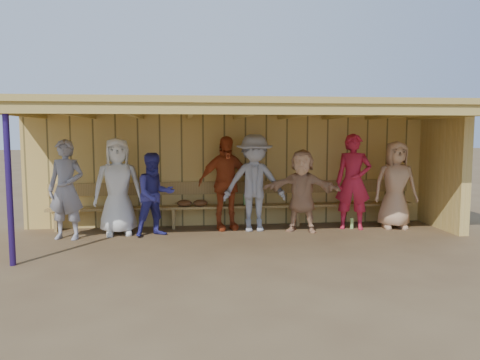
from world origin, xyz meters
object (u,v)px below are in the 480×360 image
object	(u,v)px
player_a	(66,190)
player_b	(118,186)
player_h	(395,185)
player_g	(353,182)
player_f	(302,191)
player_e	(254,183)
bench	(236,201)
player_c	(155,195)
player_d	(225,183)

from	to	relation	value
player_a	player_b	bearing A→B (deg)	31.69
player_b	player_h	size ratio (longest dim) A/B	1.04
player_b	player_g	distance (m)	4.66
player_h	player_f	bearing A→B (deg)	-170.61
player_e	bench	size ratio (longest dim) A/B	0.25
player_e	player_g	size ratio (longest dim) A/B	0.99
bench	player_f	bearing A→B (deg)	-29.46
player_c	player_e	world-z (taller)	player_e
player_c	player_g	world-z (taller)	player_g
player_c	player_f	bearing A→B (deg)	-21.81
player_d	player_f	size ratio (longest dim) A/B	1.16
player_f	player_g	xyz separation A→B (m)	(1.10, 0.15, 0.15)
player_h	player_d	bearing A→B (deg)	-178.09
player_a	bench	world-z (taller)	player_a
player_e	player_b	bearing A→B (deg)	-177.54
player_a	player_g	distance (m)	5.56
player_f	player_c	bearing A→B (deg)	-158.66
player_b	player_f	size ratio (longest dim) A/B	1.14
player_b	player_g	xyz separation A→B (m)	(4.66, -0.00, 0.04)
player_e	bench	world-z (taller)	player_e
player_d	player_e	distance (m)	0.60
player_b	player_g	bearing A→B (deg)	-9.81
player_d	player_b	bearing A→B (deg)	173.40
player_a	player_h	distance (m)	6.43
player_c	player_h	size ratio (longest dim) A/B	0.88
player_b	player_c	xyz separation A→B (m)	(0.71, -0.20, -0.14)
player_g	player_e	bearing A→B (deg)	-163.48
player_d	player_f	world-z (taller)	player_d
player_b	player_c	size ratio (longest dim) A/B	1.18
player_b	player_d	world-z (taller)	player_d
player_d	player_h	bearing A→B (deg)	-17.98
bench	player_b	bearing A→B (deg)	-166.73
player_g	bench	xyz separation A→B (m)	(-2.34, 0.55, -0.44)
player_d	player_h	world-z (taller)	player_d
player_g	bench	bearing A→B (deg)	-175.53
player_e	bench	bearing A→B (deg)	123.72
player_g	player_h	xyz separation A→B (m)	(0.87, -0.06, -0.07)
player_c	player_h	bearing A→B (deg)	-21.19
player_b	player_d	xyz separation A→B (m)	(2.08, 0.24, 0.01)
player_f	player_b	bearing A→B (deg)	-162.12
player_c	bench	size ratio (longest dim) A/B	0.21
player_d	bench	world-z (taller)	player_d
player_d	player_g	bearing A→B (deg)	-18.34
player_a	bench	xyz separation A→B (m)	(3.21, 0.84, -0.39)
player_e	bench	distance (m)	0.74
player_d	player_e	xyz separation A→B (m)	(0.57, -0.20, 0.02)
player_d	player_g	world-z (taller)	player_g
player_c	player_b	bearing A→B (deg)	141.16
player_g	player_h	bearing A→B (deg)	13.94
player_g	player_b	bearing A→B (deg)	-162.28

